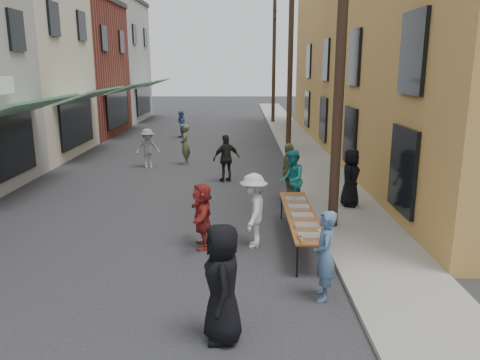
{
  "coord_description": "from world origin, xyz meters",
  "views": [
    {
      "loc": [
        1.89,
        -8.74,
        4.18
      ],
      "look_at": [
        1.86,
        3.11,
        1.3
      ],
      "focal_mm": 35.0,
      "sensor_mm": 36.0,
      "label": 1
    }
  ],
  "objects_px": {
    "guest_front_a": "(222,283)",
    "utility_pole_near": "(341,53)",
    "utility_pole_mid": "(290,60)",
    "catering_tray_sausage": "(311,237)",
    "guest_front_c": "(292,180)",
    "utility_pole_far": "(274,62)",
    "serving_table": "(301,215)",
    "server": "(351,178)"
  },
  "relations": [
    {
      "from": "utility_pole_mid",
      "to": "catering_tray_sausage",
      "type": "height_order",
      "value": "utility_pole_mid"
    },
    {
      "from": "utility_pole_mid",
      "to": "catering_tray_sausage",
      "type": "relative_size",
      "value": 18.0
    },
    {
      "from": "utility_pole_mid",
      "to": "utility_pole_near",
      "type": "bearing_deg",
      "value": -90.0
    },
    {
      "from": "utility_pole_mid",
      "to": "guest_front_c",
      "type": "distance_m",
      "value": 10.84
    },
    {
      "from": "guest_front_a",
      "to": "guest_front_c",
      "type": "bearing_deg",
      "value": 158.8
    },
    {
      "from": "guest_front_c",
      "to": "utility_pole_far",
      "type": "bearing_deg",
      "value": -176.68
    },
    {
      "from": "serving_table",
      "to": "guest_front_a",
      "type": "xyz_separation_m",
      "value": [
        -1.71,
        -4.11,
        0.24
      ]
    },
    {
      "from": "catering_tray_sausage",
      "to": "guest_front_c",
      "type": "distance_m",
      "value": 4.52
    },
    {
      "from": "guest_front_c",
      "to": "utility_pole_near",
      "type": "bearing_deg",
      "value": 31.96
    },
    {
      "from": "serving_table",
      "to": "guest_front_a",
      "type": "relative_size",
      "value": 2.1
    },
    {
      "from": "catering_tray_sausage",
      "to": "server",
      "type": "xyz_separation_m",
      "value": [
        1.84,
        4.51,
        0.17
      ]
    },
    {
      "from": "utility_pole_near",
      "to": "utility_pole_far",
      "type": "distance_m",
      "value": 24.0
    },
    {
      "from": "utility_pole_near",
      "to": "utility_pole_mid",
      "type": "height_order",
      "value": "same"
    },
    {
      "from": "utility_pole_near",
      "to": "guest_front_a",
      "type": "relative_size",
      "value": 4.73
    },
    {
      "from": "utility_pole_far",
      "to": "server",
      "type": "bearing_deg",
      "value": -87.81
    },
    {
      "from": "utility_pole_mid",
      "to": "utility_pole_far",
      "type": "height_order",
      "value": "same"
    },
    {
      "from": "utility_pole_mid",
      "to": "guest_front_a",
      "type": "height_order",
      "value": "utility_pole_mid"
    },
    {
      "from": "utility_pole_near",
      "to": "utility_pole_mid",
      "type": "relative_size",
      "value": 1.0
    },
    {
      "from": "utility_pole_near",
      "to": "catering_tray_sausage",
      "type": "relative_size",
      "value": 18.0
    },
    {
      "from": "utility_pole_near",
      "to": "guest_front_c",
      "type": "xyz_separation_m",
      "value": [
        -0.9,
        1.82,
        -3.6
      ]
    },
    {
      "from": "serving_table",
      "to": "catering_tray_sausage",
      "type": "relative_size",
      "value": 8.0
    },
    {
      "from": "utility_pole_near",
      "to": "guest_front_a",
      "type": "distance_m",
      "value": 6.82
    },
    {
      "from": "server",
      "to": "guest_front_c",
      "type": "bearing_deg",
      "value": 113.46
    },
    {
      "from": "server",
      "to": "guest_front_a",
      "type": "bearing_deg",
      "value": 176.8
    },
    {
      "from": "utility_pole_far",
      "to": "serving_table",
      "type": "bearing_deg",
      "value": -92.26
    },
    {
      "from": "serving_table",
      "to": "utility_pole_near",
      "type": "bearing_deg",
      "value": 46.88
    },
    {
      "from": "serving_table",
      "to": "guest_front_a",
      "type": "distance_m",
      "value": 4.46
    },
    {
      "from": "utility_pole_mid",
      "to": "guest_front_a",
      "type": "distance_m",
      "value": 17.73
    },
    {
      "from": "utility_pole_far",
      "to": "guest_front_a",
      "type": "xyz_separation_m",
      "value": [
        -2.7,
        -29.16,
        -3.55
      ]
    },
    {
      "from": "utility_pole_far",
      "to": "catering_tray_sausage",
      "type": "xyz_separation_m",
      "value": [
        -0.99,
        -26.7,
        -3.71
      ]
    },
    {
      "from": "utility_pole_far",
      "to": "catering_tray_sausage",
      "type": "bearing_deg",
      "value": -92.12
    },
    {
      "from": "serving_table",
      "to": "catering_tray_sausage",
      "type": "xyz_separation_m",
      "value": [
        0.0,
        -1.65,
        0.08
      ]
    },
    {
      "from": "utility_pole_near",
      "to": "serving_table",
      "type": "bearing_deg",
      "value": -133.12
    },
    {
      "from": "utility_pole_far",
      "to": "guest_front_c",
      "type": "height_order",
      "value": "utility_pole_far"
    },
    {
      "from": "serving_table",
      "to": "server",
      "type": "height_order",
      "value": "server"
    },
    {
      "from": "utility_pole_near",
      "to": "utility_pole_far",
      "type": "bearing_deg",
      "value": 90.0
    },
    {
      "from": "utility_pole_mid",
      "to": "guest_front_a",
      "type": "relative_size",
      "value": 4.73
    },
    {
      "from": "guest_front_a",
      "to": "utility_pole_near",
      "type": "bearing_deg",
      "value": 145.64
    },
    {
      "from": "utility_pole_mid",
      "to": "catering_tray_sausage",
      "type": "bearing_deg",
      "value": -93.84
    },
    {
      "from": "utility_pole_near",
      "to": "catering_tray_sausage",
      "type": "xyz_separation_m",
      "value": [
        -0.99,
        -2.7,
        -3.71
      ]
    },
    {
      "from": "guest_front_c",
      "to": "server",
      "type": "xyz_separation_m",
      "value": [
        1.75,
        -0.01,
        0.07
      ]
    },
    {
      "from": "guest_front_c",
      "to": "utility_pole_mid",
      "type": "bearing_deg",
      "value": -179.41
    }
  ]
}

